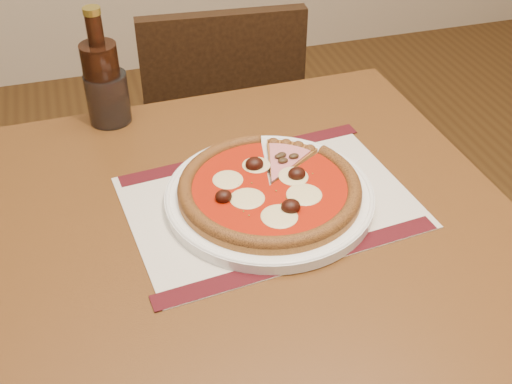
{
  "coord_description": "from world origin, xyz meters",
  "views": [
    {
      "loc": [
        0.02,
        0.19,
        1.4
      ],
      "look_at": [
        0.25,
        0.96,
        0.78
      ],
      "focal_mm": 45.0,
      "sensor_mm": 36.0,
      "label": 1
    }
  ],
  "objects_px": {
    "plate": "(269,197)",
    "bottle": "(103,79)",
    "table": "(259,261)",
    "chair_far": "(220,125)",
    "pizza": "(270,187)",
    "water_glass": "(108,98)"
  },
  "relations": [
    {
      "from": "table",
      "to": "water_glass",
      "type": "height_order",
      "value": "water_glass"
    },
    {
      "from": "plate",
      "to": "water_glass",
      "type": "bearing_deg",
      "value": 123.2
    },
    {
      "from": "table",
      "to": "bottle",
      "type": "xyz_separation_m",
      "value": [
        -0.2,
        0.36,
        0.19
      ]
    },
    {
      "from": "table",
      "to": "bottle",
      "type": "bearing_deg",
      "value": 118.94
    },
    {
      "from": "plate",
      "to": "pizza",
      "type": "bearing_deg",
      "value": -118.43
    },
    {
      "from": "plate",
      "to": "water_glass",
      "type": "height_order",
      "value": "water_glass"
    },
    {
      "from": "chair_far",
      "to": "bottle",
      "type": "distance_m",
      "value": 0.59
    },
    {
      "from": "pizza",
      "to": "bottle",
      "type": "bearing_deg",
      "value": 123.66
    },
    {
      "from": "water_glass",
      "to": "chair_far",
      "type": "bearing_deg",
      "value": 49.8
    },
    {
      "from": "table",
      "to": "chair_far",
      "type": "height_order",
      "value": "chair_far"
    },
    {
      "from": "pizza",
      "to": "water_glass",
      "type": "height_order",
      "value": "water_glass"
    },
    {
      "from": "plate",
      "to": "pizza",
      "type": "distance_m",
      "value": 0.02
    },
    {
      "from": "chair_far",
      "to": "bottle",
      "type": "relative_size",
      "value": 3.68
    },
    {
      "from": "plate",
      "to": "bottle",
      "type": "distance_m",
      "value": 0.41
    },
    {
      "from": "table",
      "to": "plate",
      "type": "distance_m",
      "value": 0.12
    },
    {
      "from": "chair_far",
      "to": "pizza",
      "type": "xyz_separation_m",
      "value": [
        -0.08,
        -0.68,
        0.3
      ]
    },
    {
      "from": "chair_far",
      "to": "water_glass",
      "type": "xyz_separation_m",
      "value": [
        -0.3,
        -0.35,
        0.32
      ]
    },
    {
      "from": "plate",
      "to": "pizza",
      "type": "xyz_separation_m",
      "value": [
        -0.0,
        -0.0,
        0.02
      ]
    },
    {
      "from": "chair_far",
      "to": "water_glass",
      "type": "bearing_deg",
      "value": 54.71
    },
    {
      "from": "plate",
      "to": "bottle",
      "type": "relative_size",
      "value": 1.49
    },
    {
      "from": "chair_far",
      "to": "plate",
      "type": "xyz_separation_m",
      "value": [
        -0.08,
        -0.68,
        0.28
      ]
    },
    {
      "from": "plate",
      "to": "bottle",
      "type": "xyz_separation_m",
      "value": [
        -0.22,
        0.33,
        0.08
      ]
    }
  ]
}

